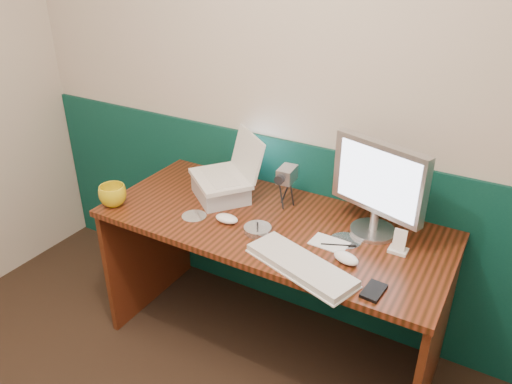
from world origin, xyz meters
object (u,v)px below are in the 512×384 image
Objects in this scene: keyboard at (301,266)px; laptop at (219,157)px; monitor at (378,189)px; mug at (113,195)px; desk at (271,287)px; camcorder at (287,188)px.

laptop is at bearing 168.60° from keyboard.
mug is at bearing -143.75° from monitor.
camcorder is at bearing 94.45° from desk.
mug is 0.84m from camcorder.
mug is (-0.74, -0.25, 0.43)m from desk.
monitor is at bearing 18.20° from mug.
keyboard is (0.60, -0.34, -0.21)m from laptop.
keyboard is at bearing -93.75° from monitor.
laptop is 2.35× the size of mug.
desk is at bearing 24.69° from laptop.
desk is at bearing -90.29° from camcorder.
desk is 0.74m from monitor.
keyboard is (-0.16, -0.40, -0.20)m from monitor.
mug is at bearing -161.62° from desk.
keyboard is 0.52m from camcorder.
desk is 12.24× the size of mug.
laptop reaches higher than desk.
monitor is at bearing 17.88° from desk.
monitor is (0.43, 0.14, 0.59)m from desk.
mug is at bearing -162.87° from keyboard.
camcorder is (0.73, 0.41, 0.04)m from mug.
mug is (-0.41, -0.32, -0.17)m from laptop.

